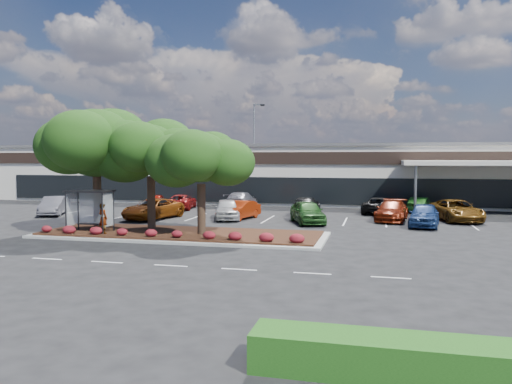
# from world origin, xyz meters

# --- Properties ---
(ground) EXTENTS (160.00, 160.00, 0.00)m
(ground) POSITION_xyz_m (0.00, 0.00, 0.00)
(ground) COLOR black
(ground) RESTS_ON ground
(retail_store) EXTENTS (80.40, 25.20, 6.25)m
(retail_store) POSITION_xyz_m (0.06, 33.91, 3.15)
(retail_store) COLOR silver
(retail_store) RESTS_ON ground
(landscape_island) EXTENTS (18.00, 6.00, 0.26)m
(landscape_island) POSITION_xyz_m (-2.00, 4.00, 0.12)
(landscape_island) COLOR #A3A39E
(landscape_island) RESTS_ON ground
(lane_markings) EXTENTS (33.12, 20.06, 0.01)m
(lane_markings) POSITION_xyz_m (-0.14, 10.42, 0.01)
(lane_markings) COLOR silver
(lane_markings) RESTS_ON ground
(shrub_row) EXTENTS (17.00, 0.80, 0.50)m
(shrub_row) POSITION_xyz_m (-2.00, 1.90, 0.51)
(shrub_row) COLOR maroon
(shrub_row) RESTS_ON landscape_island
(bus_shelter) EXTENTS (2.75, 1.55, 2.59)m
(bus_shelter) POSITION_xyz_m (-7.50, 2.95, 2.31)
(bus_shelter) COLOR black
(bus_shelter) RESTS_ON landscape_island
(island_tree_west) EXTENTS (7.20, 7.20, 7.89)m
(island_tree_west) POSITION_xyz_m (-8.00, 4.50, 4.21)
(island_tree_west) COLOR #13350D
(island_tree_west) RESTS_ON landscape_island
(island_tree_mid) EXTENTS (6.60, 6.60, 7.32)m
(island_tree_mid) POSITION_xyz_m (-4.50, 5.20, 3.92)
(island_tree_mid) COLOR #13350D
(island_tree_mid) RESTS_ON landscape_island
(island_tree_east) EXTENTS (5.80, 5.80, 6.50)m
(island_tree_east) POSITION_xyz_m (-0.50, 3.70, 3.51)
(island_tree_east) COLOR #13350D
(island_tree_east) RESTS_ON landscape_island
(hedge_south_east) EXTENTS (6.00, 1.30, 0.90)m
(hedge_south_east) POSITION_xyz_m (10.00, -13.50, 0.45)
(hedge_south_east) COLOR #1A4812
(hedge_south_east) RESTS_ON ground
(conifer_north_west) EXTENTS (4.40, 4.40, 10.00)m
(conifer_north_west) POSITION_xyz_m (-30.00, 46.00, 5.00)
(conifer_north_west) COLOR #13350D
(conifer_north_west) RESTS_ON ground
(person_waiting) EXTENTS (0.79, 0.65, 1.85)m
(person_waiting) POSITION_xyz_m (-6.35, 2.37, 1.18)
(person_waiting) COLOR #594C47
(person_waiting) RESTS_ON landscape_island
(light_pole) EXTENTS (1.40, 0.83, 10.69)m
(light_pole) POSITION_xyz_m (-3.10, 27.96, 4.76)
(light_pole) COLOR #A3A39E
(light_pole) RESTS_ON ground
(car_0) EXTENTS (3.36, 5.01, 1.56)m
(car_0) POSITION_xyz_m (-16.78, 12.16, 0.78)
(car_0) COLOR #5D5C64
(car_0) RESTS_ON ground
(car_1) EXTENTS (2.88, 5.08, 1.39)m
(car_1) POSITION_xyz_m (-8.19, 13.36, 0.69)
(car_1) COLOR black
(car_1) RESTS_ON ground
(car_2) EXTENTS (3.75, 6.13, 1.59)m
(car_2) POSITION_xyz_m (-7.47, 11.71, 0.79)
(car_2) COLOR #7C380C
(car_2) RESTS_ON ground
(car_3) EXTENTS (3.24, 5.09, 1.61)m
(car_3) POSITION_xyz_m (-1.65, 12.79, 0.81)
(car_3) COLOR #B7B7B7
(car_3) RESTS_ON ground
(car_4) EXTENTS (2.59, 4.62, 1.44)m
(car_4) POSITION_xyz_m (-0.70, 13.13, 0.72)
(car_4) COLOR maroon
(car_4) RESTS_ON ground
(car_5) EXTENTS (3.58, 5.29, 1.67)m
(car_5) POSITION_xyz_m (4.85, 11.88, 0.84)
(car_5) COLOR #214F1C
(car_5) RESTS_ON ground
(car_6) EXTENTS (2.61, 5.07, 1.65)m
(car_6) POSITION_xyz_m (13.08, 12.13, 0.83)
(car_6) COLOR navy
(car_6) RESTS_ON ground
(car_7) EXTENTS (2.89, 5.59, 1.55)m
(car_7) POSITION_xyz_m (10.96, 14.90, 0.78)
(car_7) COLOR #621909
(car_7) RESTS_ON ground
(car_8) EXTENTS (4.05, 6.31, 1.62)m
(car_8) POSITION_xyz_m (15.75, 15.95, 0.81)
(car_8) COLOR brown
(car_8) RESTS_ON ground
(car_9) EXTENTS (2.56, 4.33, 1.38)m
(car_9) POSITION_xyz_m (-10.76, 19.46, 0.69)
(car_9) COLOR #7D0D03
(car_9) RESTS_ON ground
(car_10) EXTENTS (3.18, 5.32, 1.38)m
(car_10) POSITION_xyz_m (-8.14, 19.24, 0.69)
(car_10) COLOR maroon
(car_10) RESTS_ON ground
(car_11) EXTENTS (2.46, 5.70, 1.64)m
(car_11) POSITION_xyz_m (-2.62, 20.48, 0.82)
(car_11) COLOR slate
(car_11) RESTS_ON ground
(car_12) EXTENTS (2.78, 5.02, 1.38)m
(car_12) POSITION_xyz_m (-3.41, 22.20, 0.69)
(car_12) COLOR black
(car_12) RESTS_ON ground
(car_13) EXTENTS (2.15, 5.20, 1.51)m
(car_13) POSITION_xyz_m (3.95, 17.53, 0.75)
(car_13) COLOR black
(car_13) RESTS_ON ground
(car_15) EXTENTS (3.16, 5.44, 1.43)m
(car_15) POSITION_xyz_m (10.05, 19.79, 0.71)
(car_15) COLOR black
(car_15) RESTS_ON ground
(car_16) EXTENTS (2.44, 4.33, 1.35)m
(car_16) POSITION_xyz_m (13.57, 21.64, 0.68)
(car_16) COLOR #184915
(car_16) RESTS_ON ground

